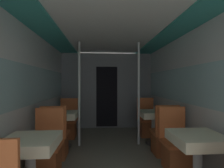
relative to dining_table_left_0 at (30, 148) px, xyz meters
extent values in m
cube|color=silver|center=(-0.39, 1.18, 0.52)|extent=(0.05, 6.37, 2.27)
cube|color=#9EC6D1|center=(-0.37, 1.18, 0.72)|extent=(0.03, 5.86, 0.67)
cube|color=silver|center=(2.40, 1.18, 0.52)|extent=(0.05, 6.37, 2.27)
cube|color=#9EC6D1|center=(2.39, 1.18, 0.72)|extent=(0.03, 5.86, 0.67)
cube|color=silver|center=(1.01, 1.18, 1.71)|extent=(2.79, 6.37, 0.04)
cube|color=teal|center=(-0.13, 1.18, 1.67)|extent=(0.50, 6.12, 0.03)
cube|color=teal|center=(2.15, 1.18, 1.67)|extent=(0.50, 6.12, 0.03)
cube|color=slate|center=(1.01, 3.27, 0.52)|extent=(2.73, 0.08, 2.27)
cube|color=black|center=(1.01, 3.22, 0.34)|extent=(0.64, 0.01, 1.82)
cube|color=#93704C|center=(0.00, 0.00, 0.11)|extent=(0.57, 0.57, 0.02)
cube|color=beige|center=(0.00, 0.00, 0.06)|extent=(0.61, 0.61, 0.13)
cube|color=brown|center=(0.00, 0.58, -0.42)|extent=(0.38, 0.38, 0.40)
cube|color=#C66033|center=(0.00, 0.58, -0.19)|extent=(0.45, 0.45, 0.05)
cube|color=#C66033|center=(0.00, 0.78, 0.09)|extent=(0.45, 0.04, 0.52)
cylinder|color=#4C4C51|center=(0.00, 1.76, -0.61)|extent=(0.36, 0.36, 0.01)
cylinder|color=#B7B7BC|center=(0.00, 1.76, -0.25)|extent=(0.11, 0.11, 0.70)
cube|color=#93704C|center=(0.00, 1.76, 0.11)|extent=(0.57, 0.57, 0.02)
cube|color=beige|center=(0.00, 1.76, 0.06)|extent=(0.61, 0.61, 0.13)
cube|color=brown|center=(0.00, 1.18, -0.42)|extent=(0.38, 0.38, 0.40)
cube|color=#C66033|center=(0.00, 1.18, -0.19)|extent=(0.45, 0.45, 0.05)
cube|color=#C66033|center=(0.00, 0.98, 0.09)|extent=(0.45, 0.04, 0.52)
cube|color=brown|center=(0.00, 2.34, -0.42)|extent=(0.38, 0.38, 0.40)
cube|color=#C66033|center=(0.00, 2.34, -0.19)|extent=(0.45, 0.45, 0.05)
cube|color=#C66033|center=(0.00, 2.54, 0.09)|extent=(0.45, 0.04, 0.52)
cylinder|color=silver|center=(0.35, 1.76, 0.52)|extent=(0.05, 0.05, 2.27)
cylinder|color=#B7B7BC|center=(2.02, 0.00, -0.25)|extent=(0.11, 0.11, 0.70)
cube|color=#93704C|center=(2.02, 0.00, 0.11)|extent=(0.57, 0.57, 0.02)
cube|color=beige|center=(2.02, 0.00, 0.06)|extent=(0.61, 0.61, 0.13)
cube|color=brown|center=(2.02, 0.58, -0.42)|extent=(0.38, 0.38, 0.40)
cube|color=#C66033|center=(2.02, 0.58, -0.19)|extent=(0.45, 0.45, 0.05)
cube|color=#C66033|center=(2.02, 0.78, 0.09)|extent=(0.45, 0.04, 0.52)
cylinder|color=#4C4C51|center=(2.02, 1.76, -0.61)|extent=(0.36, 0.36, 0.01)
cylinder|color=#B7B7BC|center=(2.02, 1.76, -0.25)|extent=(0.11, 0.11, 0.70)
cube|color=#93704C|center=(2.02, 1.76, 0.11)|extent=(0.57, 0.57, 0.02)
cube|color=beige|center=(2.02, 1.76, 0.06)|extent=(0.61, 0.61, 0.13)
cube|color=brown|center=(2.02, 1.18, -0.42)|extent=(0.38, 0.38, 0.40)
cube|color=#C66033|center=(2.02, 1.18, -0.19)|extent=(0.45, 0.45, 0.05)
cube|color=#C66033|center=(2.02, 0.98, 0.09)|extent=(0.45, 0.04, 0.52)
cube|color=brown|center=(2.02, 2.34, -0.42)|extent=(0.38, 0.38, 0.40)
cube|color=#C66033|center=(2.02, 2.34, -0.19)|extent=(0.45, 0.45, 0.05)
cube|color=#C66033|center=(2.02, 2.54, 0.09)|extent=(0.45, 0.04, 0.52)
cylinder|color=silver|center=(1.67, 1.76, 0.52)|extent=(0.05, 0.05, 2.27)
camera|label=1|loc=(0.81, -2.08, 0.76)|focal=28.00mm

